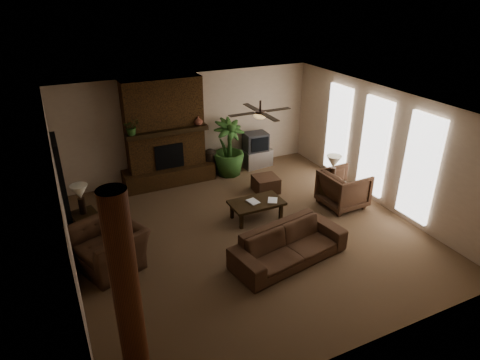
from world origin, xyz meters
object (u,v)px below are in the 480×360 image
tv_stand (256,158)px  side_table_right (331,191)px  armchair_right (344,187)px  floor_plant (229,159)px  lamp_right (334,164)px  armchair_left (108,240)px  floor_vase (210,160)px  sofa (289,240)px  coffee_table (257,204)px  ottoman (266,184)px  log_column (126,287)px  side_table_left (86,224)px  lamp_left (80,194)px

tv_stand → side_table_right: bearing=-82.3°
armchair_right → tv_stand: bearing=12.1°
tv_stand → floor_plant: (-0.97, -0.18, 0.19)m
armchair_right → lamp_right: 0.61m
armchair_left → floor_vase: armchair_left is taller
sofa → lamp_right: lamp_right is taller
coffee_table → ottoman: bearing=52.7°
tv_stand → floor_vase: 1.46m
floor_vase → floor_plant: 0.51m
log_column → floor_plant: log_column is taller
floor_vase → tv_stand: bearing=0.0°
ottoman → floor_vase: size_ratio=0.78×
armchair_left → coffee_table: size_ratio=1.05×
log_column → ottoman: bearing=43.2°
ottoman → floor_plant: (-0.43, 1.37, 0.24)m
armchair_right → floor_plant: 3.34m
tv_stand → ottoman: bearing=-114.8°
tv_stand → floor_plant: floor_plant is taller
floor_vase → side_table_right: 3.44m
log_column → coffee_table: bearing=40.2°
tv_stand → armchair_right: bearing=-81.6°
armchair_left → sofa: bearing=45.1°
log_column → floor_vase: (3.34, 5.55, -0.97)m
armchair_right → side_table_left: size_ratio=1.79×
floor_plant → lamp_left: (-4.02, -1.58, 0.56)m
floor_vase → lamp_left: (-3.54, -1.76, 0.57)m
armchair_left → lamp_left: lamp_left is taller
lamp_left → side_table_right: size_ratio=1.18×
floor_plant → side_table_left: bearing=-158.6°
lamp_left → lamp_right: 5.72m
sofa → tv_stand: size_ratio=2.74×
side_table_right → tv_stand: bearing=103.4°
lamp_left → armchair_left: bearing=-77.1°
side_table_left → ottoman: bearing=2.6°
log_column → armchair_right: size_ratio=2.85×
armchair_right → side_table_left: armchair_right is taller
armchair_right → side_table_left: 5.90m
ottoman → lamp_left: (-4.45, -0.21, 0.80)m
coffee_table → floor_vase: bearing=91.3°
sofa → side_table_left: size_ratio=4.23×
log_column → armchair_left: bearing=88.0°
tv_stand → lamp_left: size_ratio=1.31×
floor_plant → side_table_right: size_ratio=2.87×
armchair_left → lamp_left: (-0.29, 1.26, 0.45)m
coffee_table → ottoman: size_ratio=2.00×
lamp_right → floor_vase: bearing=127.8°
ottoman → floor_plant: size_ratio=0.38×
coffee_table → side_table_left: (-3.60, 0.91, -0.10)m
side_table_left → side_table_right: 5.72m
log_column → side_table_right: bearing=27.5°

